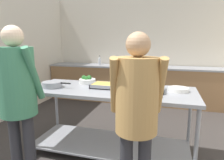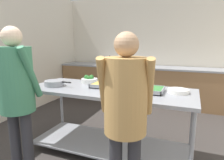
{
  "view_description": "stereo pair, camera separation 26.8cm",
  "coord_description": "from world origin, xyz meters",
  "px_view_note": "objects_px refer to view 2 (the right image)",
  "views": [
    {
      "loc": [
        0.82,
        -0.96,
        1.51
      ],
      "look_at": [
        0.09,
        1.58,
        1.0
      ],
      "focal_mm": 32.0,
      "sensor_mm": 36.0,
      "label": 1
    },
    {
      "loc": [
        1.07,
        -0.87,
        1.51
      ],
      "look_at": [
        0.09,
        1.58,
        1.0
      ],
      "focal_mm": 32.0,
      "sensor_mm": 36.0,
      "label": 2
    }
  ],
  "objects_px": {
    "serving_tray_vegetables": "(109,86)",
    "plate_stack": "(178,91)",
    "broccoli_bowl": "(89,80)",
    "guest_serving_left": "(126,105)",
    "serving_tray_roast": "(145,89)",
    "guest_serving_right": "(16,87)",
    "water_bottle": "(110,60)",
    "sauce_pan": "(54,83)"
  },
  "relations": [
    {
      "from": "guest_serving_left",
      "to": "guest_serving_right",
      "type": "xyz_separation_m",
      "value": [
        -1.23,
        -0.02,
        0.05
      ]
    },
    {
      "from": "guest_serving_right",
      "to": "guest_serving_left",
      "type": "bearing_deg",
      "value": 1.1
    },
    {
      "from": "broccoli_bowl",
      "to": "guest_serving_right",
      "type": "bearing_deg",
      "value": -107.97
    },
    {
      "from": "broccoli_bowl",
      "to": "guest_serving_left",
      "type": "distance_m",
      "value": 1.35
    },
    {
      "from": "serving_tray_vegetables",
      "to": "water_bottle",
      "type": "distance_m",
      "value": 2.66
    },
    {
      "from": "broccoli_bowl",
      "to": "plate_stack",
      "type": "bearing_deg",
      "value": -5.76
    },
    {
      "from": "broccoli_bowl",
      "to": "water_bottle",
      "type": "bearing_deg",
      "value": 105.11
    },
    {
      "from": "guest_serving_left",
      "to": "water_bottle",
      "type": "bearing_deg",
      "value": 114.68
    },
    {
      "from": "guest_serving_right",
      "to": "serving_tray_vegetables",
      "type": "bearing_deg",
      "value": 49.64
    },
    {
      "from": "plate_stack",
      "to": "broccoli_bowl",
      "type": "bearing_deg",
      "value": 174.24
    },
    {
      "from": "serving_tray_roast",
      "to": "plate_stack",
      "type": "relative_size",
      "value": 1.73
    },
    {
      "from": "serving_tray_vegetables",
      "to": "guest_serving_right",
      "type": "relative_size",
      "value": 0.28
    },
    {
      "from": "sauce_pan",
      "to": "broccoli_bowl",
      "type": "xyz_separation_m",
      "value": [
        0.36,
        0.36,
        0.0
      ]
    },
    {
      "from": "serving_tray_roast",
      "to": "guest_serving_left",
      "type": "height_order",
      "value": "guest_serving_left"
    },
    {
      "from": "guest_serving_left",
      "to": "water_bottle",
      "type": "relative_size",
      "value": 6.92
    },
    {
      "from": "serving_tray_roast",
      "to": "plate_stack",
      "type": "bearing_deg",
      "value": 10.32
    },
    {
      "from": "serving_tray_vegetables",
      "to": "plate_stack",
      "type": "distance_m",
      "value": 0.88
    },
    {
      "from": "guest_serving_left",
      "to": "plate_stack",
      "type": "bearing_deg",
      "value": 66.54
    },
    {
      "from": "broccoli_bowl",
      "to": "sauce_pan",
      "type": "bearing_deg",
      "value": -134.27
    },
    {
      "from": "broccoli_bowl",
      "to": "guest_serving_left",
      "type": "height_order",
      "value": "guest_serving_left"
    },
    {
      "from": "broccoli_bowl",
      "to": "guest_serving_left",
      "type": "relative_size",
      "value": 0.15
    },
    {
      "from": "serving_tray_roast",
      "to": "plate_stack",
      "type": "xyz_separation_m",
      "value": [
        0.39,
        0.07,
        -0.0
      ]
    },
    {
      "from": "water_bottle",
      "to": "broccoli_bowl",
      "type": "bearing_deg",
      "value": -74.89
    },
    {
      "from": "guest_serving_left",
      "to": "serving_tray_roast",
      "type": "bearing_deg",
      "value": 90.46
    },
    {
      "from": "plate_stack",
      "to": "guest_serving_right",
      "type": "xyz_separation_m",
      "value": [
        -1.61,
        -0.9,
        0.1
      ]
    },
    {
      "from": "guest_serving_right",
      "to": "water_bottle",
      "type": "relative_size",
      "value": 7.25
    },
    {
      "from": "sauce_pan",
      "to": "guest_serving_left",
      "type": "bearing_deg",
      "value": -27.14
    },
    {
      "from": "broccoli_bowl",
      "to": "serving_tray_roast",
      "type": "xyz_separation_m",
      "value": [
        0.89,
        -0.2,
        -0.02
      ]
    },
    {
      "from": "serving_tray_vegetables",
      "to": "guest_serving_left",
      "type": "xyz_separation_m",
      "value": [
        0.5,
        -0.83,
        0.05
      ]
    },
    {
      "from": "serving_tray_vegetables",
      "to": "guest_serving_left",
      "type": "bearing_deg",
      "value": -59.03
    },
    {
      "from": "serving_tray_vegetables",
      "to": "serving_tray_roast",
      "type": "height_order",
      "value": "same"
    },
    {
      "from": "broccoli_bowl",
      "to": "water_bottle",
      "type": "xyz_separation_m",
      "value": [
        -0.62,
        2.28,
        0.07
      ]
    },
    {
      "from": "serving_tray_vegetables",
      "to": "guest_serving_left",
      "type": "height_order",
      "value": "guest_serving_left"
    },
    {
      "from": "serving_tray_roast",
      "to": "guest_serving_right",
      "type": "bearing_deg",
      "value": -145.82
    },
    {
      "from": "sauce_pan",
      "to": "broccoli_bowl",
      "type": "bearing_deg",
      "value": 45.73
    },
    {
      "from": "guest_serving_right",
      "to": "water_bottle",
      "type": "xyz_separation_m",
      "value": [
        -0.28,
        3.31,
        -0.01
      ]
    },
    {
      "from": "sauce_pan",
      "to": "plate_stack",
      "type": "relative_size",
      "value": 1.58
    },
    {
      "from": "serving_tray_roast",
      "to": "water_bottle",
      "type": "distance_m",
      "value": 2.9
    },
    {
      "from": "serving_tray_vegetables",
      "to": "water_bottle",
      "type": "relative_size",
      "value": 2.05
    },
    {
      "from": "serving_tray_vegetables",
      "to": "plate_stack",
      "type": "xyz_separation_m",
      "value": [
        0.88,
        0.04,
        -0.0
      ]
    },
    {
      "from": "guest_serving_left",
      "to": "guest_serving_right",
      "type": "height_order",
      "value": "guest_serving_right"
    },
    {
      "from": "sauce_pan",
      "to": "broccoli_bowl",
      "type": "height_order",
      "value": "broccoli_bowl"
    }
  ]
}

